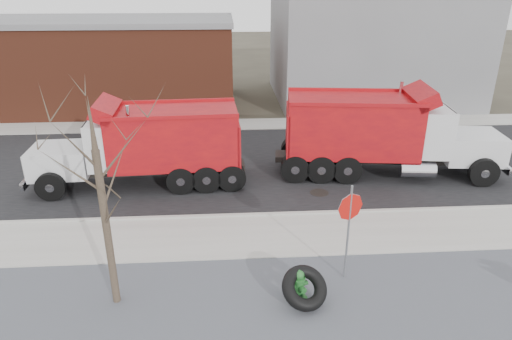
{
  "coord_description": "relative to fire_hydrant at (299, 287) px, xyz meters",
  "views": [
    {
      "loc": [
        -0.36,
        -11.96,
        7.38
      ],
      "look_at": [
        0.57,
        2.26,
        1.4
      ],
      "focal_mm": 32.0,
      "sensor_mm": 36.0,
      "label": 1
    }
  ],
  "objects": [
    {
      "name": "fire_hydrant",
      "position": [
        0.0,
        0.0,
        0.0
      ],
      "size": [
        0.5,
        0.49,
        0.89
      ],
      "rotation": [
        0.0,
        0.0,
        0.42
      ],
      "color": "#2B712B",
      "rests_on": "ground"
    },
    {
      "name": "bare_tree",
      "position": [
        -4.49,
        0.24,
        2.89
      ],
      "size": [
        3.2,
        3.2,
        5.2
      ],
      "color": "#382D23",
      "rests_on": "ground"
    },
    {
      "name": "stop_sign",
      "position": [
        1.37,
        0.84,
        1.44
      ],
      "size": [
        0.69,
        0.31,
        2.71
      ],
      "rotation": [
        0.0,
        0.0,
        -0.0
      ],
      "color": "gray",
      "rests_on": "ground"
    },
    {
      "name": "building_brick",
      "position": [
        -11.29,
        19.84,
        2.25
      ],
      "size": [
        20.2,
        8.2,
        5.3
      ],
      "color": "brown",
      "rests_on": "ground"
    },
    {
      "name": "gravel_verge",
      "position": [
        -1.29,
        -0.66,
        -0.39
      ],
      "size": [
        60.0,
        5.0,
        0.03
      ],
      "primitive_type": "cube",
      "color": "slate",
      "rests_on": "ground"
    },
    {
      "name": "ground",
      "position": [
        -1.29,
        2.84,
        -0.41
      ],
      "size": [
        120.0,
        120.0,
        0.0
      ],
      "primitive_type": "plane",
      "color": "#383328",
      "rests_on": "ground"
    },
    {
      "name": "far_sidewalk",
      "position": [
        -1.29,
        14.84,
        -0.38
      ],
      "size": [
        60.0,
        2.0,
        0.06
      ],
      "primitive_type": "cube",
      "color": "#9E9B93",
      "rests_on": "ground"
    },
    {
      "name": "curb",
      "position": [
        -1.29,
        4.39,
        -0.35
      ],
      "size": [
        60.0,
        0.15,
        0.11
      ],
      "primitive_type": "cube",
      "color": "#9E9B93",
      "rests_on": "ground"
    },
    {
      "name": "truck_tire",
      "position": [
        0.11,
        -0.18,
        0.1
      ],
      "size": [
        1.44,
        1.4,
        0.96
      ],
      "color": "black",
      "rests_on": "ground"
    },
    {
      "name": "dump_truck_red_a",
      "position": [
        4.41,
        7.77,
        1.42
      ],
      "size": [
        8.97,
        3.36,
        3.58
      ],
      "rotation": [
        0.0,
        0.0,
        -0.12
      ],
      "color": "black",
      "rests_on": "ground"
    },
    {
      "name": "building_grey",
      "position": [
        7.71,
        20.84,
        3.59
      ],
      "size": [
        12.0,
        10.0,
        8.0
      ],
      "color": "gray",
      "rests_on": "ground"
    },
    {
      "name": "dump_truck_red_b",
      "position": [
        -4.64,
        7.29,
        1.31
      ],
      "size": [
        7.99,
        2.68,
        3.36
      ],
      "rotation": [
        0.0,
        0.0,
        3.19
      ],
      "color": "black",
      "rests_on": "ground"
    },
    {
      "name": "sidewalk",
      "position": [
        -1.29,
        3.09,
        -0.38
      ],
      "size": [
        60.0,
        2.5,
        0.06
      ],
      "primitive_type": "cube",
      "color": "#9E9B93",
      "rests_on": "ground"
    },
    {
      "name": "road",
      "position": [
        -1.29,
        9.14,
        -0.4
      ],
      "size": [
        60.0,
        9.4,
        0.02
      ],
      "primitive_type": "cube",
      "color": "black",
      "rests_on": "ground"
    }
  ]
}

